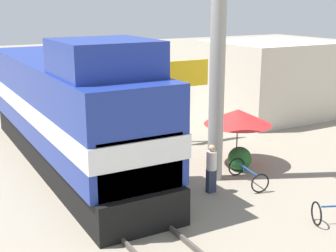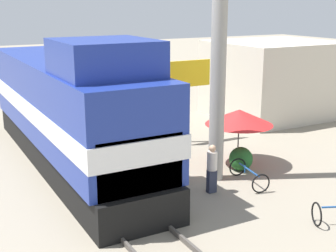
% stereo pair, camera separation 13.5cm
% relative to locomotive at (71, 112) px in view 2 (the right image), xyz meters
% --- Properties ---
extents(ground_plane, '(120.00, 120.00, 0.00)m').
position_rel_locomotive_xyz_m(ground_plane, '(0.00, -4.89, -2.17)').
color(ground_plane, gray).
extents(rail_near, '(0.08, 31.73, 0.15)m').
position_rel_locomotive_xyz_m(rail_near, '(-0.72, -4.89, -2.10)').
color(rail_near, '#4C4742').
rests_on(rail_near, ground_plane).
extents(rail_far, '(0.08, 31.73, 0.15)m').
position_rel_locomotive_xyz_m(rail_far, '(0.72, -4.89, -2.10)').
color(rail_far, '#4C4742').
rests_on(rail_far, ground_plane).
extents(locomotive, '(3.00, 13.57, 5.08)m').
position_rel_locomotive_xyz_m(locomotive, '(0.00, 0.00, 0.00)').
color(locomotive, black).
rests_on(locomotive, ground_plane).
extents(utility_pole, '(1.80, 0.53, 11.35)m').
position_rel_locomotive_xyz_m(utility_pole, '(4.07, -3.68, 3.54)').
color(utility_pole, '#9E998E').
rests_on(utility_pole, ground_plane).
extents(vendor_umbrella, '(2.59, 2.59, 2.21)m').
position_rel_locomotive_xyz_m(vendor_umbrella, '(5.65, -2.88, -0.25)').
color(vendor_umbrella, '#4C4C4C').
rests_on(vendor_umbrella, ground_plane).
extents(billboard_sign, '(2.52, 0.12, 3.68)m').
position_rel_locomotive_xyz_m(billboard_sign, '(5.40, 0.76, 0.69)').
color(billboard_sign, '#595959').
rests_on(billboard_sign, ground_plane).
extents(shrub_cluster, '(0.89, 0.89, 0.89)m').
position_rel_locomotive_xyz_m(shrub_cluster, '(5.40, -3.41, -1.73)').
color(shrub_cluster, '#236028').
rests_on(shrub_cluster, ground_plane).
extents(person_bystander, '(0.34, 0.34, 1.65)m').
position_rel_locomotive_xyz_m(person_bystander, '(3.24, -4.66, -1.28)').
color(person_bystander, '#2D3347').
rests_on(person_bystander, ground_plane).
extents(bicycle, '(0.97, 1.83, 0.67)m').
position_rel_locomotive_xyz_m(bicycle, '(4.78, -4.67, -1.83)').
color(bicycle, black).
rests_on(bicycle, ground_plane).
extents(building_block_distant, '(6.32, 5.66, 4.08)m').
position_rel_locomotive_xyz_m(building_block_distant, '(12.44, 3.03, -0.13)').
color(building_block_distant, beige).
rests_on(building_block_distant, ground_plane).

